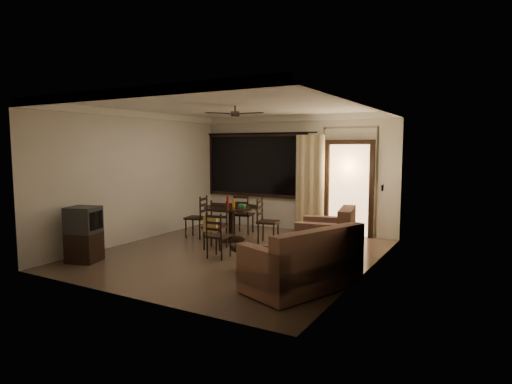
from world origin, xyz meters
The scene contains 12 objects.
ground centered at (0.00, 0.00, 0.00)m, with size 5.50×5.50×0.00m, color #7F6651.
room_shell centered at (0.59, 1.77, 1.83)m, with size 5.50×6.70×5.50m.
dining_table centered at (-0.73, 0.97, 0.58)m, with size 1.19×1.19×0.96m.
dining_chair_west centered at (-1.55, 0.81, 0.28)m, with size 0.49×0.49×0.95m.
dining_chair_east centered at (0.09, 1.13, 0.28)m, with size 0.49×0.49×0.95m.
dining_chair_south centered at (-0.57, 0.13, 0.31)m, with size 0.49×0.54×0.95m.
dining_chair_north centered at (-0.88, 1.74, 0.28)m, with size 0.49×0.49×0.95m.
tv_cabinet centered at (-2.05, -1.80, 0.50)m, with size 0.62×0.59×0.99m.
sofa centered at (1.98, -1.29, 0.36)m, with size 1.45×1.90×0.90m.
armchair centered at (1.74, 0.36, 0.39)m, with size 1.11×1.11×0.95m.
coffee_table centered at (0.94, -0.91, 0.26)m, with size 0.90×0.54×0.39m.
side_chair centered at (-0.11, -0.42, 0.25)m, with size 0.40×0.40×0.86m.
Camera 1 is at (4.29, -6.80, 2.03)m, focal length 30.00 mm.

